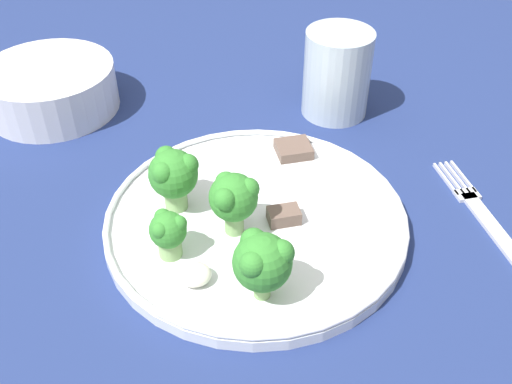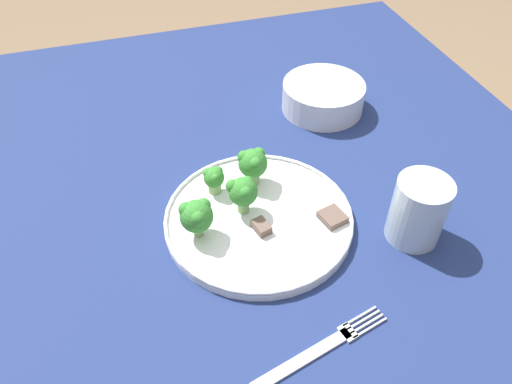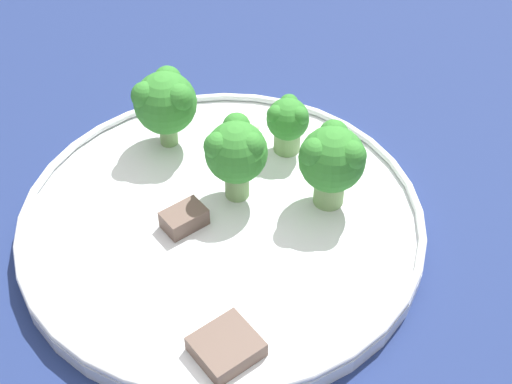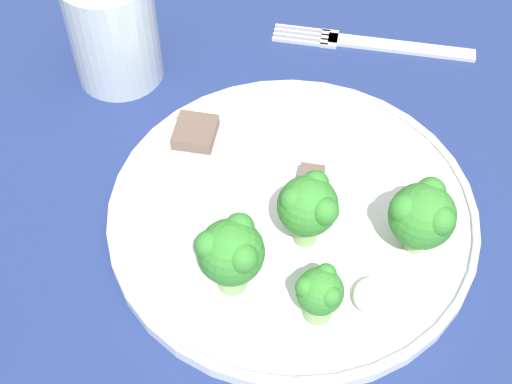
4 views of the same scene
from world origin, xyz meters
TOP-DOWN VIEW (x-y plane):
  - table at (0.00, 0.00)m, footprint 1.25×1.18m
  - dinner_plate at (0.05, 0.02)m, footprint 0.29×0.29m
  - fork at (0.28, 0.02)m, footprint 0.07×0.20m
  - drinking_glass at (0.14, 0.23)m, footprint 0.08×0.08m
  - broccoli_floret_near_rim_left at (0.03, -0.00)m, footprint 0.05×0.04m
  - broccoli_floret_center_left at (-0.03, 0.03)m, footprint 0.05×0.05m
  - broccoli_floret_back_left at (-0.02, -0.03)m, footprint 0.03×0.03m
  - broccoli_floret_front_left at (0.06, -0.08)m, footprint 0.05×0.05m
  - meat_slice_front_slice at (0.09, 0.12)m, footprint 0.04×0.04m
  - meat_slice_middle_slice at (0.08, 0.01)m, footprint 0.03×0.03m
  - sauce_dollop at (-0.00, -0.06)m, footprint 0.03×0.03m

SIDE VIEW (x-z plane):
  - table at x=0.00m, z-range 0.29..1.06m
  - fork at x=0.28m, z-range 0.77..0.77m
  - dinner_plate at x=0.05m, z-range 0.77..0.78m
  - meat_slice_front_slice at x=0.09m, z-range 0.78..0.79m
  - meat_slice_middle_slice at x=0.08m, z-range 0.78..0.79m
  - sauce_dollop at x=0.00m, z-range 0.78..0.80m
  - broccoli_floret_back_left at x=-0.02m, z-range 0.78..0.83m
  - drinking_glass at x=0.14m, z-range 0.76..0.86m
  - broccoli_floret_front_left at x=0.06m, z-range 0.79..0.85m
  - broccoli_floret_center_left at x=-0.03m, z-range 0.79..0.85m
  - broccoli_floret_near_rim_left at x=0.03m, z-range 0.79..0.85m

